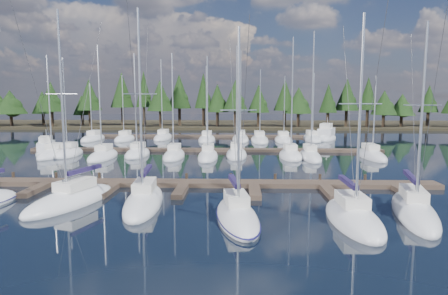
{
  "coord_description": "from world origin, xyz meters",
  "views": [
    {
      "loc": [
        4.59,
        -16.32,
        7.8
      ],
      "look_at": [
        3.29,
        22.0,
        2.87
      ],
      "focal_mm": 32.0,
      "sensor_mm": 36.0,
      "label": 1
    }
  ],
  "objects_px": {
    "front_sailboat_3": "(144,201)",
    "front_sailboat_4": "(237,216)",
    "main_dock": "(184,185)",
    "front_sailboat_5": "(353,218)",
    "motor_yacht_right": "(326,136)",
    "motor_yacht_left": "(47,151)",
    "front_sailboat_6": "(414,211)",
    "front_sailboat_2": "(72,200)"
  },
  "relations": [
    {
      "from": "main_dock",
      "to": "front_sailboat_3",
      "type": "distance_m",
      "value": 6.21
    },
    {
      "from": "main_dock",
      "to": "motor_yacht_left",
      "type": "distance_m",
      "value": 28.58
    },
    {
      "from": "main_dock",
      "to": "motor_yacht_left",
      "type": "bearing_deg",
      "value": 138.19
    },
    {
      "from": "motor_yacht_left",
      "to": "front_sailboat_3",
      "type": "bearing_deg",
      "value": -52.4
    },
    {
      "from": "front_sailboat_3",
      "to": "front_sailboat_4",
      "type": "distance_m",
      "value": 7.54
    },
    {
      "from": "front_sailboat_5",
      "to": "motor_yacht_right",
      "type": "height_order",
      "value": "front_sailboat_5"
    },
    {
      "from": "main_dock",
      "to": "motor_yacht_right",
      "type": "xyz_separation_m",
      "value": [
        20.81,
        39.36,
        0.32
      ]
    },
    {
      "from": "front_sailboat_4",
      "to": "motor_yacht_right",
      "type": "height_order",
      "value": "front_sailboat_4"
    },
    {
      "from": "front_sailboat_4",
      "to": "front_sailboat_5",
      "type": "xyz_separation_m",
      "value": [
        7.23,
        -0.11,
        0.0
      ]
    },
    {
      "from": "front_sailboat_6",
      "to": "motor_yacht_right",
      "type": "distance_m",
      "value": 47.2
    },
    {
      "from": "motor_yacht_right",
      "to": "front_sailboat_6",
      "type": "bearing_deg",
      "value": -95.48
    },
    {
      "from": "front_sailboat_4",
      "to": "front_sailboat_3",
      "type": "bearing_deg",
      "value": 153.29
    },
    {
      "from": "motor_yacht_left",
      "to": "motor_yacht_right",
      "type": "bearing_deg",
      "value": 25.74
    },
    {
      "from": "main_dock",
      "to": "front_sailboat_3",
      "type": "xyz_separation_m",
      "value": [
        -2.14,
        -5.83,
        0.09
      ]
    },
    {
      "from": "front_sailboat_2",
      "to": "front_sailboat_3",
      "type": "xyz_separation_m",
      "value": [
        5.38,
        -0.22,
        0.01
      ]
    },
    {
      "from": "motor_yacht_left",
      "to": "motor_yacht_right",
      "type": "relative_size",
      "value": 0.84
    },
    {
      "from": "front_sailboat_3",
      "to": "motor_yacht_left",
      "type": "bearing_deg",
      "value": 127.6
    },
    {
      "from": "front_sailboat_3",
      "to": "front_sailboat_5",
      "type": "bearing_deg",
      "value": -14.06
    },
    {
      "from": "front_sailboat_5",
      "to": "front_sailboat_6",
      "type": "bearing_deg",
      "value": 20.89
    },
    {
      "from": "front_sailboat_2",
      "to": "motor_yacht_left",
      "type": "relative_size",
      "value": 1.7
    },
    {
      "from": "front_sailboat_6",
      "to": "main_dock",
      "type": "bearing_deg",
      "value": 154.94
    },
    {
      "from": "front_sailboat_2",
      "to": "front_sailboat_5",
      "type": "relative_size",
      "value": 1.08
    },
    {
      "from": "front_sailboat_2",
      "to": "front_sailboat_5",
      "type": "bearing_deg",
      "value": -10.88
    },
    {
      "from": "front_sailboat_2",
      "to": "motor_yacht_right",
      "type": "distance_m",
      "value": 53.15
    },
    {
      "from": "main_dock",
      "to": "front_sailboat_6",
      "type": "distance_m",
      "value": 18.0
    },
    {
      "from": "front_sailboat_6",
      "to": "motor_yacht_right",
      "type": "relative_size",
      "value": 1.3
    },
    {
      "from": "front_sailboat_4",
      "to": "motor_yacht_right",
      "type": "xyz_separation_m",
      "value": [
        16.22,
        48.58,
        0.24
      ]
    },
    {
      "from": "front_sailboat_4",
      "to": "motor_yacht_right",
      "type": "bearing_deg",
      "value": 71.54
    },
    {
      "from": "main_dock",
      "to": "front_sailboat_5",
      "type": "relative_size",
      "value": 3.29
    },
    {
      "from": "front_sailboat_5",
      "to": "motor_yacht_right",
      "type": "xyz_separation_m",
      "value": [
        8.99,
        48.69,
        0.24
      ]
    },
    {
      "from": "front_sailboat_4",
      "to": "front_sailboat_5",
      "type": "distance_m",
      "value": 7.24
    },
    {
      "from": "front_sailboat_4",
      "to": "motor_yacht_left",
      "type": "xyz_separation_m",
      "value": [
        -25.89,
        28.27,
        0.17
      ]
    },
    {
      "from": "main_dock",
      "to": "front_sailboat_5",
      "type": "xyz_separation_m",
      "value": [
        11.83,
        -9.33,
        0.08
      ]
    },
    {
      "from": "front_sailboat_5",
      "to": "motor_yacht_left",
      "type": "bearing_deg",
      "value": 139.41
    },
    {
      "from": "front_sailboat_5",
      "to": "motor_yacht_right",
      "type": "distance_m",
      "value": 49.51
    },
    {
      "from": "front_sailboat_4",
      "to": "motor_yacht_left",
      "type": "distance_m",
      "value": 38.34
    },
    {
      "from": "front_sailboat_2",
      "to": "main_dock",
      "type": "bearing_deg",
      "value": 36.72
    },
    {
      "from": "front_sailboat_3",
      "to": "motor_yacht_left",
      "type": "height_order",
      "value": "front_sailboat_3"
    },
    {
      "from": "main_dock",
      "to": "front_sailboat_5",
      "type": "bearing_deg",
      "value": -38.27
    },
    {
      "from": "front_sailboat_4",
      "to": "front_sailboat_2",
      "type": "bearing_deg",
      "value": 163.4
    },
    {
      "from": "front_sailboat_3",
      "to": "front_sailboat_5",
      "type": "relative_size",
      "value": 1.08
    },
    {
      "from": "front_sailboat_3",
      "to": "front_sailboat_2",
      "type": "bearing_deg",
      "value": 177.64
    }
  ]
}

